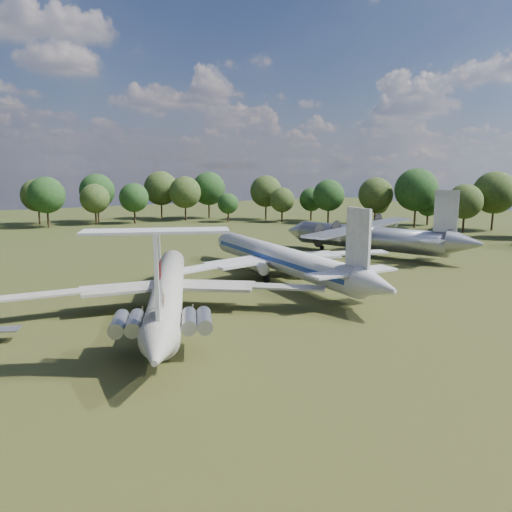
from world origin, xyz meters
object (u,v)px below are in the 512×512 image
il62_airliner (168,295)px  person_on_il62 (161,297)px  an12_transport (369,241)px  tu104_jet (280,263)px

il62_airliner → person_on_il62: person_on_il62 is taller
il62_airliner → an12_transport: 47.35m
tu104_jet → an12_transport: bearing=21.5°
tu104_jet → person_on_il62: bearing=-139.1°
tu104_jet → person_on_il62: person_on_il62 is taller
il62_airliner → person_on_il62: bearing=-90.0°
an12_transport → il62_airliner: bearing=178.7°
tu104_jet → person_on_il62: (-24.42, -19.52, 2.83)m
il62_airliner → tu104_jet: 21.28m
tu104_jet → an12_transport: (24.64, 8.56, 0.22)m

